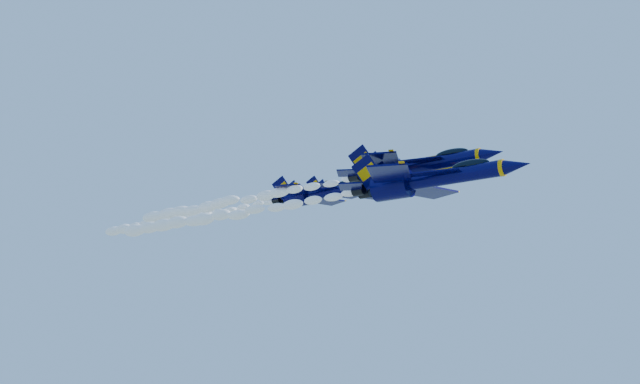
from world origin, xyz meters
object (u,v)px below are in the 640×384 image
Objects in this scene: jet_second at (413,167)px; jet_fourth at (342,189)px; jet_third at (318,193)px; jet_lead at (425,180)px.

jet_fourth reaches higher than jet_second.
jet_fourth is at bearing 140.18° from jet_second.
jet_fourth is (-3.34, 11.87, 3.69)m from jet_third.
jet_third is 12.87m from jet_fourth.
jet_fourth is at bearing 136.67° from jet_lead.
jet_second is at bearing -39.82° from jet_fourth.
jet_second is 1.12× the size of jet_third.
jet_fourth is at bearing 105.73° from jet_third.
jet_lead is 8.64m from jet_second.
jet_second is at bearing 124.42° from jet_lead.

